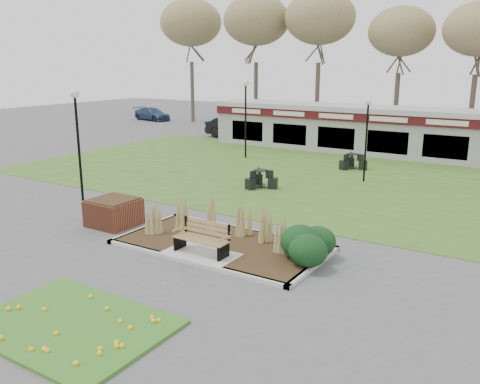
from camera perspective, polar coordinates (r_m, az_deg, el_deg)
The scene contains 16 objects.
ground at distance 14.90m, azimuth -4.71°, elevation -7.50°, with size 100.00×100.00×0.00m, color #515154.
lawn at distance 25.11m, azimuth 11.88°, elevation 1.34°, with size 34.00×16.00×0.02m, color #37631F.
flower_bed at distance 11.87m, azimuth -18.50°, elevation -13.86°, with size 4.20×3.00×0.16m.
planting_bed at distance 15.17m, azimuth 2.22°, elevation -5.58°, with size 6.75×3.40×1.27m.
park_bench at distance 14.88m, azimuth -4.18°, elevation -5.10°, with size 1.70×0.66×0.93m.
brick_planter at distance 18.24m, azimuth -13.99°, elevation -2.18°, with size 1.50×1.50×0.95m.
food_pavilion at distance 32.35m, azimuth 17.00°, elevation 6.53°, with size 24.60×3.40×2.90m.
tree_backdrop at distance 40.01m, azimuth 20.99°, elevation 17.51°, with size 47.24×5.24×10.36m.
lamp_post_mid_left at distance 21.35m, azimuth -17.87°, elevation 7.70°, with size 0.38×0.38×4.55m.
lamp_post_mid_right at distance 24.49m, azimuth 14.10°, elevation 7.72°, with size 0.33×0.33×3.96m.
lamp_post_far_left at distance 29.96m, azimuth 0.64°, elevation 10.13°, with size 0.38×0.38×4.57m.
bistro_set_a at distance 23.03m, azimuth 2.30°, elevation 1.18°, with size 1.43×1.49×0.81m.
bistro_set_c at distance 27.79m, azimuth 12.50°, elevation 3.13°, with size 1.30×1.50×0.80m.
car_silver at distance 42.20m, azimuth 2.57°, elevation 7.87°, with size 1.82×4.53×1.54m, color #B8B7BD.
car_black at distance 38.23m, azimuth -0.29°, elevation 7.27°, with size 1.73×4.95×1.63m, color black.
car_blue at distance 51.14m, azimuth -9.84°, elevation 8.63°, with size 1.72×4.24×1.23m, color navy.
Camera 1 is at (8.35, -11.03, 5.54)m, focal length 38.00 mm.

